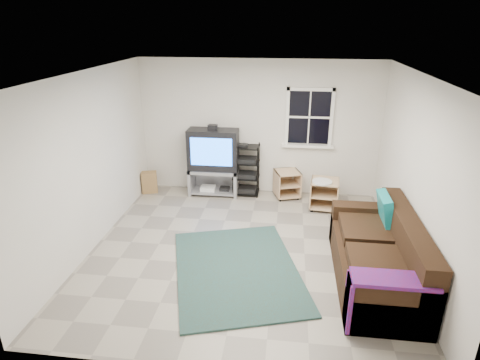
# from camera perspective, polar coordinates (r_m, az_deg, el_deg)

# --- Properties ---
(room) EXTENTS (4.60, 4.62, 4.60)m
(room) POSITION_cam_1_polar(r_m,az_deg,el_deg) (7.71, 9.79, 8.24)
(room) COLOR gray
(room) RESTS_ON ground
(tv_unit) EXTENTS (0.96, 0.48, 1.41)m
(tv_unit) POSITION_cam_1_polar(r_m,az_deg,el_deg) (7.80, -3.79, 3.33)
(tv_unit) COLOR #929299
(tv_unit) RESTS_ON ground
(av_rack) EXTENTS (0.51, 0.37, 1.03)m
(av_rack) POSITION_cam_1_polar(r_m,az_deg,el_deg) (7.87, 0.87, 1.01)
(av_rack) COLOR black
(av_rack) RESTS_ON ground
(side_table_left) EXTENTS (0.57, 0.57, 0.53)m
(side_table_left) POSITION_cam_1_polar(r_m,az_deg,el_deg) (7.89, 6.63, -0.37)
(side_table_left) COLOR tan
(side_table_left) RESTS_ON ground
(side_table_right) EXTENTS (0.55, 0.55, 0.58)m
(side_table_right) POSITION_cam_1_polar(r_m,az_deg,el_deg) (7.50, 11.87, -1.62)
(side_table_right) COLOR tan
(side_table_right) RESTS_ON ground
(sofa) EXTENTS (0.97, 2.19, 1.00)m
(sofa) POSITION_cam_1_polar(r_m,az_deg,el_deg) (5.64, 19.18, -10.44)
(sofa) COLOR black
(sofa) RESTS_ON ground
(shag_rug) EXTENTS (2.23, 2.64, 0.03)m
(shag_rug) POSITION_cam_1_polar(r_m,az_deg,el_deg) (5.72, -0.44, -12.61)
(shag_rug) COLOR black
(shag_rug) RESTS_ON ground
(paper_bag) EXTENTS (0.34, 0.28, 0.43)m
(paper_bag) POSITION_cam_1_polar(r_m,az_deg,el_deg) (8.24, -12.75, -0.30)
(paper_bag) COLOR #9B7845
(paper_bag) RESTS_ON ground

